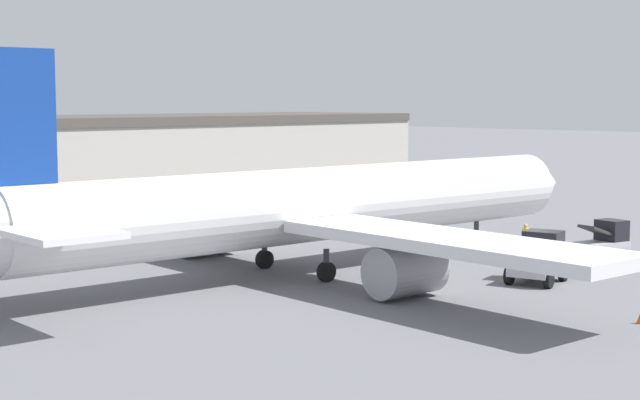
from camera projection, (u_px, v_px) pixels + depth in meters
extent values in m
plane|color=slate|center=(320.00, 271.00, 47.45)|extent=(400.00, 400.00, 0.00)
cylinder|color=silver|center=(320.00, 204.00, 47.11)|extent=(32.37, 5.88, 3.55)
cone|color=silver|center=(542.00, 183.00, 58.50)|extent=(3.09, 3.68, 3.48)
cube|color=silver|center=(182.00, 203.00, 53.43)|extent=(5.23, 16.09, 0.50)
cube|color=silver|center=(449.00, 242.00, 38.83)|extent=(5.23, 16.09, 0.50)
cylinder|color=#939399|center=(207.00, 234.00, 51.79)|extent=(3.28, 2.36, 2.14)
cylinder|color=#939399|center=(405.00, 270.00, 40.77)|extent=(3.28, 2.36, 2.14)
cube|color=navy|center=(9.00, 117.00, 36.66)|extent=(3.63, 0.62, 5.16)
cube|color=silver|center=(59.00, 233.00, 34.13)|extent=(3.50, 4.48, 0.24)
cylinder|color=#38383D|center=(476.00, 234.00, 54.90)|extent=(0.28, 0.28, 1.50)
cylinder|color=black|center=(476.00, 241.00, 54.95)|extent=(0.72, 0.40, 0.70)
cylinder|color=#38383D|center=(326.00, 265.00, 44.58)|extent=(0.28, 0.28, 1.50)
cylinder|color=black|center=(326.00, 272.00, 44.62)|extent=(0.92, 0.41, 0.90)
cylinder|color=#38383D|center=(265.00, 253.00, 48.06)|extent=(0.28, 0.28, 1.50)
cylinder|color=black|center=(265.00, 259.00, 48.09)|extent=(0.92, 0.41, 0.90)
cylinder|color=#1E2338|center=(525.00, 247.00, 52.57)|extent=(0.26, 0.26, 0.79)
cylinder|color=yellow|center=(525.00, 234.00, 52.50)|extent=(0.36, 0.36, 0.62)
sphere|color=tan|center=(526.00, 226.00, 52.45)|extent=(0.23, 0.23, 0.23)
cube|color=#B2B2B7|center=(537.00, 265.00, 44.33)|extent=(3.28, 2.44, 0.77)
cube|color=black|center=(543.00, 243.00, 44.93)|extent=(1.63, 1.89, 1.10)
cylinder|color=black|center=(563.00, 272.00, 44.77)|extent=(0.86, 0.46, 0.82)
cylinder|color=black|center=(525.00, 269.00, 45.72)|extent=(0.86, 0.46, 0.82)
cylinder|color=black|center=(549.00, 279.00, 43.03)|extent=(0.86, 0.46, 0.82)
cylinder|color=black|center=(509.00, 275.00, 43.98)|extent=(0.86, 0.46, 0.82)
cube|color=#B2B2B7|center=(602.00, 249.00, 49.72)|extent=(2.81, 2.02, 0.74)
cube|color=black|center=(612.00, 230.00, 50.02)|extent=(1.38, 1.59, 1.06)
cube|color=#333333|center=(596.00, 230.00, 49.37)|extent=(1.78, 1.38, 0.64)
cylinder|color=black|center=(625.00, 256.00, 49.61)|extent=(0.75, 0.42, 0.70)
cylinder|color=black|center=(601.00, 252.00, 50.89)|extent=(0.75, 0.42, 0.70)
cylinder|color=black|center=(602.00, 260.00, 48.63)|extent=(0.75, 0.42, 0.70)
cylinder|color=black|center=(578.00, 255.00, 49.91)|extent=(0.75, 0.42, 0.70)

